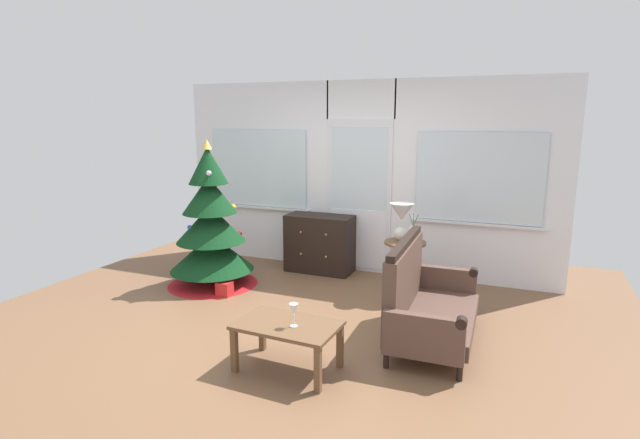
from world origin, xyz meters
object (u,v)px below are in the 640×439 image
at_px(settee_sofa, 424,301).
at_px(gift_box, 225,289).
at_px(christmas_tree, 211,231).
at_px(dresser_cabinet, 320,243).
at_px(flower_vase, 413,234).
at_px(table_lamp, 402,217).
at_px(coffee_table, 287,330).
at_px(side_table, 405,258).
at_px(wine_glass, 294,310).

distance_m(settee_sofa, gift_box, 2.42).
relative_size(christmas_tree, dresser_cabinet, 2.02).
bearing_deg(flower_vase, table_lamp, 147.99).
bearing_deg(christmas_tree, coffee_table, -40.99).
height_order(settee_sofa, side_table, settee_sofa).
height_order(christmas_tree, wine_glass, christmas_tree).
bearing_deg(coffee_table, side_table, 76.29).
xyz_separation_m(table_lamp, flower_vase, (0.16, -0.10, -0.17)).
height_order(dresser_cabinet, settee_sofa, settee_sofa).
xyz_separation_m(dresser_cabinet, flower_vase, (1.39, -0.60, 0.39)).
xyz_separation_m(dresser_cabinet, side_table, (1.29, -0.54, 0.08)).
height_order(dresser_cabinet, coffee_table, dresser_cabinet).
bearing_deg(dresser_cabinet, coffee_table, -73.23).
bearing_deg(coffee_table, wine_glass, -24.26).
relative_size(settee_sofa, coffee_table, 1.72).
distance_m(christmas_tree, wine_glass, 2.50).
distance_m(dresser_cabinet, settee_sofa, 2.34).
bearing_deg(coffee_table, gift_box, 138.52).
distance_m(dresser_cabinet, table_lamp, 1.44).
distance_m(side_table, table_lamp, 0.48).
distance_m(side_table, flower_vase, 0.33).
height_order(christmas_tree, flower_vase, christmas_tree).
height_order(settee_sofa, coffee_table, settee_sofa).
distance_m(dresser_cabinet, flower_vase, 1.56).
relative_size(settee_sofa, wine_glass, 7.60).
xyz_separation_m(christmas_tree, table_lamp, (2.27, 0.52, 0.27)).
bearing_deg(dresser_cabinet, flower_vase, -23.29).
distance_m(dresser_cabinet, wine_glass, 2.78).
height_order(table_lamp, wine_glass, table_lamp).
xyz_separation_m(side_table, table_lamp, (-0.06, 0.04, 0.48)).
bearing_deg(settee_sofa, dresser_cabinet, 137.13).
distance_m(flower_vase, wine_glass, 2.12).
relative_size(table_lamp, coffee_table, 0.51).
bearing_deg(side_table, christmas_tree, -168.45).
xyz_separation_m(settee_sofa, gift_box, (-2.39, 0.28, -0.29)).
xyz_separation_m(christmas_tree, flower_vase, (2.43, 0.42, 0.10)).
distance_m(table_lamp, coffee_table, 2.23).
bearing_deg(wine_glass, settee_sofa, 50.86).
relative_size(table_lamp, wine_glass, 2.26).
bearing_deg(gift_box, side_table, 21.47).
distance_m(settee_sofa, flower_vase, 1.12).
height_order(settee_sofa, table_lamp, table_lamp).
bearing_deg(dresser_cabinet, gift_box, -117.32).
relative_size(flower_vase, gift_box, 2.09).
distance_m(settee_sofa, coffee_table, 1.37).
xyz_separation_m(dresser_cabinet, coffee_table, (0.78, -2.60, -0.04)).
distance_m(dresser_cabinet, coffee_table, 2.72).
xyz_separation_m(settee_sofa, table_lamp, (-0.48, 1.09, 0.57)).
bearing_deg(settee_sofa, gift_box, 173.34).
distance_m(christmas_tree, table_lamp, 2.35).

